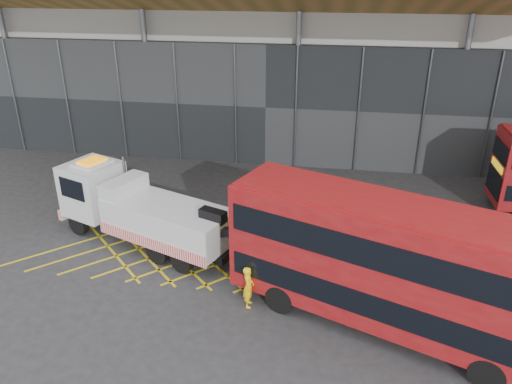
# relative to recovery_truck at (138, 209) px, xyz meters

# --- Properties ---
(ground_plane) EXTENTS (120.00, 120.00, 0.00)m
(ground_plane) POSITION_rel_recovery_truck_xyz_m (2.54, 0.07, -1.78)
(ground_plane) COLOR #29292C
(road_markings) EXTENTS (19.96, 7.16, 0.01)m
(road_markings) POSITION_rel_recovery_truck_xyz_m (4.14, 0.07, -1.77)
(road_markings) COLOR gold
(road_markings) RESTS_ON ground_plane
(construction_building) EXTENTS (55.00, 23.97, 18.00)m
(construction_building) POSITION_rel_recovery_truck_xyz_m (4.46, 18.46, 7.20)
(construction_building) COLOR #959690
(construction_building) RESTS_ON ground_plane
(recovery_truck) EXTENTS (10.78, 5.92, 3.85)m
(recovery_truck) POSITION_rel_recovery_truck_xyz_m (0.00, 0.00, 0.00)
(recovery_truck) COLOR black
(recovery_truck) RESTS_ON ground_plane
(bus_towed) EXTENTS (12.65, 7.30, 5.09)m
(bus_towed) POSITION_rel_recovery_truck_xyz_m (11.63, -4.61, 1.05)
(bus_towed) COLOR maroon
(bus_towed) RESTS_ON ground_plane
(worker) EXTENTS (0.49, 0.69, 1.79)m
(worker) POSITION_rel_recovery_truck_xyz_m (6.19, -4.18, -0.88)
(worker) COLOR yellow
(worker) RESTS_ON ground_plane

